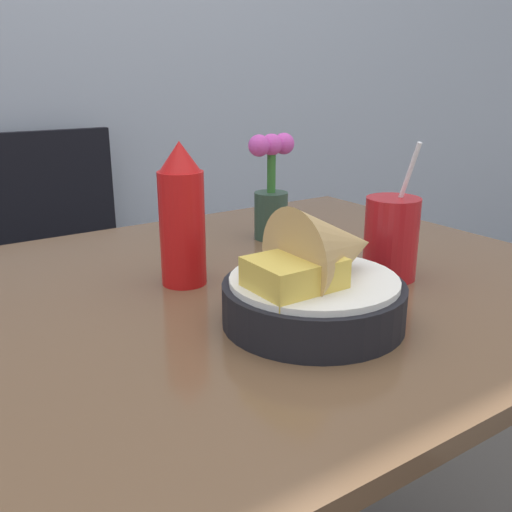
{
  "coord_description": "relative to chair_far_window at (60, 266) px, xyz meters",
  "views": [
    {
      "loc": [
        -0.42,
        -0.68,
        1.06
      ],
      "look_at": [
        0.01,
        -0.05,
        0.82
      ],
      "focal_mm": 40.0,
      "sensor_mm": 36.0,
      "label": 1
    }
  ],
  "objects": [
    {
      "name": "dining_table",
      "position": [
        0.02,
        -0.9,
        0.11
      ],
      "size": [
        1.12,
        0.85,
        0.76
      ],
      "color": "brown",
      "rests_on": "ground_plane"
    },
    {
      "name": "chair_far_window",
      "position": [
        0.0,
        0.0,
        0.0
      ],
      "size": [
        0.4,
        0.4,
        0.91
      ],
      "color": "black",
      "rests_on": "ground_plane"
    },
    {
      "name": "food_basket",
      "position": [
        0.05,
        -1.07,
        0.27
      ],
      "size": [
        0.23,
        0.23,
        0.16
      ],
      "color": "black",
      "rests_on": "dining_table"
    },
    {
      "name": "ketchup_bottle",
      "position": [
        -0.03,
        -0.85,
        0.32
      ],
      "size": [
        0.07,
        0.07,
        0.21
      ],
      "color": "red",
      "rests_on": "dining_table"
    },
    {
      "name": "drink_cup",
      "position": [
        0.25,
        -1.0,
        0.28
      ],
      "size": [
        0.08,
        0.08,
        0.21
      ],
      "color": "red",
      "rests_on": "dining_table"
    },
    {
      "name": "flower_vase",
      "position": [
        0.22,
        -0.72,
        0.31
      ],
      "size": [
        0.1,
        0.06,
        0.2
      ],
      "color": "#2D4738",
      "rests_on": "dining_table"
    }
  ]
}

